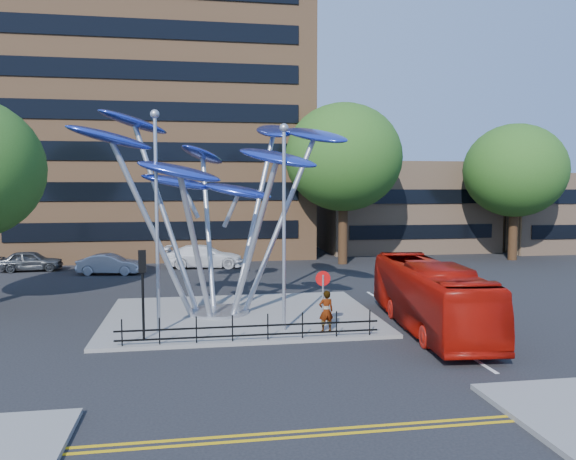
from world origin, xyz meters
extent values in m
plane|color=black|center=(0.00, 0.00, 0.00)|extent=(120.00, 120.00, 0.00)
cube|color=slate|center=(-1.00, 6.00, 0.07)|extent=(12.00, 9.00, 0.15)
cube|color=gold|center=(0.00, -6.00, 0.01)|extent=(40.00, 0.12, 0.01)
cube|color=gold|center=(0.00, -6.30, 0.01)|extent=(40.00, 0.12, 0.01)
cube|color=#956641|center=(-6.00, 32.00, 15.00)|extent=(25.00, 15.00, 30.00)
cube|color=tan|center=(16.00, 30.00, 4.00)|extent=(15.00, 8.00, 8.00)
cube|color=tan|center=(30.00, 28.00, 3.50)|extent=(12.00, 8.00, 7.00)
cylinder|color=black|center=(8.00, 22.00, 2.86)|extent=(0.70, 0.70, 5.72)
ellipsoid|color=#234C15|center=(8.00, 22.00, 8.06)|extent=(8.80, 8.80, 8.10)
cylinder|color=black|center=(22.00, 22.00, 2.53)|extent=(0.70, 0.70, 5.06)
ellipsoid|color=#234C15|center=(22.00, 22.00, 7.13)|extent=(8.00, 8.00, 7.36)
cylinder|color=#9EA0A5|center=(-2.00, 6.50, 0.21)|extent=(2.80, 2.80, 0.12)
cylinder|color=#9EA0A5|center=(-3.20, 5.90, 4.05)|extent=(0.24, 0.24, 7.80)
ellipsoid|color=#2C42BF|center=(-6.40, 4.90, 7.95)|extent=(3.92, 2.95, 1.39)
cylinder|color=#9EA0A5|center=(-2.40, 5.50, 3.35)|extent=(0.24, 0.24, 6.40)
ellipsoid|color=#2C42BF|center=(-3.60, 3.30, 6.55)|extent=(3.47, 1.78, 1.31)
cylinder|color=#9EA0A5|center=(-1.40, 5.70, 3.65)|extent=(0.24, 0.24, 7.00)
ellipsoid|color=#2C42BF|center=(0.40, 4.10, 7.15)|extent=(3.81, 3.11, 1.36)
cylinder|color=#9EA0A5|center=(-0.80, 6.50, 4.25)|extent=(0.24, 0.24, 8.20)
ellipsoid|color=#2C42BF|center=(2.60, 6.90, 8.35)|extent=(3.52, 4.06, 1.44)
cylinder|color=#9EA0A5|center=(-1.20, 7.40, 4.45)|extent=(0.24, 0.24, 8.60)
ellipsoid|color=#2C42BF|center=(1.00, 9.40, 8.75)|extent=(2.21, 3.79, 1.39)
cylinder|color=#9EA0A5|center=(-2.20, 7.50, 3.85)|extent=(0.24, 0.24, 7.40)
ellipsoid|color=#2C42BF|center=(-2.60, 10.10, 7.55)|extent=(3.02, 3.71, 1.34)
cylinder|color=#9EA0A5|center=(-3.00, 6.90, 4.55)|extent=(0.24, 0.24, 8.80)
ellipsoid|color=#2C42BF|center=(-5.80, 8.30, 8.95)|extent=(3.88, 3.60, 1.42)
ellipsoid|color=#2C42BF|center=(-3.80, 6.70, 6.15)|extent=(3.40, 1.96, 1.13)
ellipsoid|color=#2C42BF|center=(-1.10, 6.10, 5.75)|extent=(3.39, 2.16, 1.11)
cylinder|color=#9EA0A5|center=(-4.50, 3.50, 4.40)|extent=(0.14, 0.14, 8.50)
sphere|color=#9EA0A5|center=(-4.50, 3.50, 8.77)|extent=(0.36, 0.36, 0.36)
cylinder|color=#9EA0A5|center=(0.50, 3.00, 4.15)|extent=(0.14, 0.14, 8.00)
sphere|color=#9EA0A5|center=(0.50, 3.00, 8.27)|extent=(0.36, 0.36, 0.36)
cylinder|color=black|center=(-5.00, 2.50, 1.75)|extent=(0.10, 0.10, 3.20)
cube|color=black|center=(-5.00, 2.50, 3.15)|extent=(0.28, 0.18, 0.85)
sphere|color=#FF0C0C|center=(-5.00, 2.50, 3.43)|extent=(0.18, 0.18, 0.18)
cylinder|color=#9EA0A5|center=(2.00, 2.50, 1.30)|extent=(0.08, 0.08, 2.30)
cylinder|color=red|center=(2.00, 2.53, 2.30)|extent=(0.60, 0.04, 0.60)
cube|color=white|center=(2.00, 2.55, 2.30)|extent=(0.42, 0.03, 0.10)
cylinder|color=black|center=(-5.70, 1.70, 0.65)|extent=(0.05, 0.05, 1.00)
cylinder|color=black|center=(-4.36, 1.70, 0.65)|extent=(0.05, 0.05, 1.00)
cylinder|color=black|center=(-3.01, 1.70, 0.65)|extent=(0.05, 0.05, 1.00)
cylinder|color=black|center=(-1.67, 1.70, 0.65)|extent=(0.05, 0.05, 1.00)
cylinder|color=black|center=(-0.33, 1.70, 0.65)|extent=(0.05, 0.05, 1.00)
cylinder|color=black|center=(1.01, 1.70, 0.65)|extent=(0.05, 0.05, 1.00)
cylinder|color=black|center=(2.36, 1.70, 0.65)|extent=(0.05, 0.05, 1.00)
cylinder|color=black|center=(3.70, 1.70, 0.65)|extent=(0.05, 0.05, 1.00)
cube|color=black|center=(-1.00, 1.70, 0.70)|extent=(10.00, 0.06, 0.06)
cube|color=black|center=(-1.00, 1.70, 0.35)|extent=(10.00, 0.06, 0.06)
imported|color=#A51007|center=(6.60, 2.67, 1.41)|extent=(3.23, 10.30, 2.82)
imported|color=gray|center=(2.13, 2.50, 0.98)|extent=(0.64, 0.45, 1.66)
imported|color=#3D4145|center=(-14.41, 22.08, 0.72)|extent=(4.30, 1.93, 1.43)
imported|color=#A8A9B0|center=(-8.75, 19.69, 0.69)|extent=(4.35, 2.10, 1.37)
imported|color=white|center=(-2.41, 21.81, 0.82)|extent=(5.79, 2.75, 1.63)
camera|label=1|loc=(-2.96, -19.10, 6.07)|focal=35.00mm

